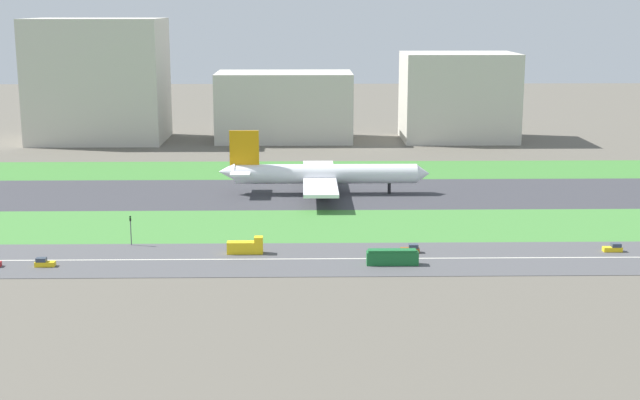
# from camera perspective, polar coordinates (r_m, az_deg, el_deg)

# --- Properties ---
(ground_plane) EXTENTS (800.00, 800.00, 0.00)m
(ground_plane) POSITION_cam_1_polar(r_m,az_deg,el_deg) (277.03, -0.48, 0.39)
(ground_plane) COLOR #5B564C
(runway) EXTENTS (280.00, 46.00, 0.10)m
(runway) POSITION_cam_1_polar(r_m,az_deg,el_deg) (277.02, -0.48, 0.40)
(runway) COLOR #38383D
(runway) RESTS_ON ground_plane
(grass_median_north) EXTENTS (280.00, 36.00, 0.10)m
(grass_median_north) POSITION_cam_1_polar(r_m,az_deg,el_deg) (317.26, -0.56, 1.92)
(grass_median_north) COLOR #3D7A33
(grass_median_north) RESTS_ON ground_plane
(grass_median_south) EXTENTS (280.00, 36.00, 0.10)m
(grass_median_south) POSITION_cam_1_polar(r_m,az_deg,el_deg) (237.05, -0.38, -1.64)
(grass_median_south) COLOR #427F38
(grass_median_south) RESTS_ON ground_plane
(highway) EXTENTS (280.00, 28.00, 0.10)m
(highway) POSITION_cam_1_polar(r_m,az_deg,el_deg) (206.13, -0.28, -3.77)
(highway) COLOR #4C4C4F
(highway) RESTS_ON ground_plane
(highway_centerline) EXTENTS (266.00, 0.50, 0.01)m
(highway_centerline) POSITION_cam_1_polar(r_m,az_deg,el_deg) (206.12, -0.28, -3.76)
(highway_centerline) COLOR silver
(highway_centerline) RESTS_ON highway
(airliner) EXTENTS (65.00, 56.00, 19.70)m
(airliner) POSITION_cam_1_polar(r_m,az_deg,el_deg) (275.86, 0.03, 1.66)
(airliner) COLOR white
(airliner) RESTS_ON runway
(bus_0) EXTENTS (11.60, 2.50, 3.50)m
(bus_0) POSITION_cam_1_polar(r_m,az_deg,el_deg) (201.79, 4.62, -3.65)
(bus_0) COLOR #19662D
(bus_0) RESTS_ON highway
(truck_0) EXTENTS (8.40, 2.50, 4.00)m
(truck_0) POSITION_cam_1_polar(r_m,az_deg,el_deg) (210.93, -4.72, -2.98)
(truck_0) COLOR yellow
(truck_0) RESTS_ON highway
(car_0) EXTENTS (4.40, 1.80, 2.00)m
(car_0) POSITION_cam_1_polar(r_m,az_deg,el_deg) (212.19, 5.80, -3.12)
(car_0) COLOR brown
(car_0) RESTS_ON highway
(car_2) EXTENTS (4.40, 1.80, 2.00)m
(car_2) POSITION_cam_1_polar(r_m,az_deg,el_deg) (223.03, 18.15, -2.92)
(car_2) COLOR yellow
(car_2) RESTS_ON highway
(car_3) EXTENTS (4.40, 1.80, 2.00)m
(car_3) POSITION_cam_1_polar(r_m,az_deg,el_deg) (209.27, -17.14, -3.84)
(car_3) COLOR yellow
(car_3) RESTS_ON highway
(traffic_light) EXTENTS (0.36, 0.50, 7.20)m
(traffic_light) POSITION_cam_1_polar(r_m,az_deg,el_deg) (221.58, -11.95, -1.77)
(traffic_light) COLOR #4C4C51
(traffic_light) RESTS_ON highway
(terminal_building) EXTENTS (55.70, 39.60, 51.82)m
(terminal_building) POSITION_cam_1_polar(r_m,az_deg,el_deg) (396.11, -13.91, 7.40)
(terminal_building) COLOR beige
(terminal_building) RESTS_ON ground_plane
(hangar_building) EXTENTS (57.81, 32.58, 29.22)m
(hangar_building) POSITION_cam_1_polar(r_m,az_deg,el_deg) (387.51, -2.28, 5.97)
(hangar_building) COLOR beige
(hangar_building) RESTS_ON ground_plane
(office_tower) EXTENTS (47.93, 34.96, 37.36)m
(office_tower) POSITION_cam_1_polar(r_m,az_deg,el_deg) (392.70, 8.79, 6.52)
(office_tower) COLOR beige
(office_tower) RESTS_ON ground_plane
(fuel_tank_west) EXTENTS (16.32, 16.32, 14.48)m
(fuel_tank_west) POSITION_cam_1_polar(r_m,az_deg,el_deg) (433.35, -3.46, 5.64)
(fuel_tank_west) COLOR silver
(fuel_tank_west) RESTS_ON ground_plane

